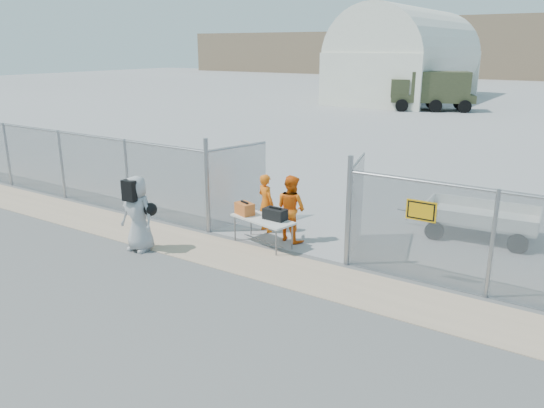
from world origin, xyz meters
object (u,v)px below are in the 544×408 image
Objects in this scene: visitor at (138,214)px; utility_trailer at (480,221)px; security_worker_left at (266,203)px; folding_table at (263,232)px; security_worker_right at (291,208)px.

utility_trailer is (6.66, 5.42, -0.49)m from visitor.
security_worker_left is at bearing -155.72° from utility_trailer.
folding_table is 1.05× the size of security_worker_left.
security_worker_right reaches higher than folding_table.
folding_table is 1.10m from security_worker_left.
security_worker_left is at bearing 0.68° from security_worker_right.
utility_trailer is (4.84, 2.65, -0.35)m from security_worker_left.
folding_table is 0.93m from security_worker_right.
security_worker_right reaches higher than security_worker_left.
security_worker_right is at bearing 71.15° from folding_table.
folding_table is at bearing 36.25° from visitor.
folding_table is at bearing 140.76° from security_worker_left.
folding_table is 3.03m from visitor.
visitor is 0.52× the size of utility_trailer.
visitor reaches higher than folding_table.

